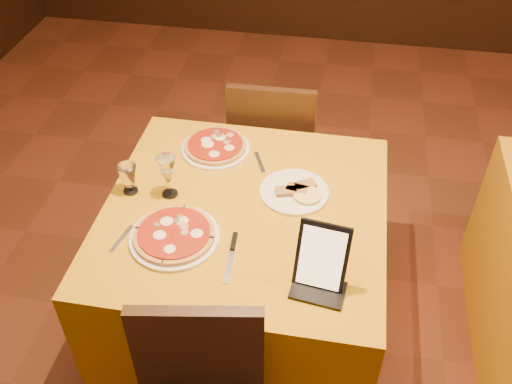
% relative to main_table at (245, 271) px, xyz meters
% --- Properties ---
extents(main_table, '(1.10, 1.10, 0.75)m').
position_rel_main_table_xyz_m(main_table, '(0.00, 0.00, 0.00)').
color(main_table, '#C98A0C').
rests_on(main_table, floor).
extents(chair_main_far, '(0.46, 0.46, 0.91)m').
position_rel_main_table_xyz_m(chair_main_far, '(0.00, 0.82, 0.08)').
color(chair_main_far, black).
rests_on(chair_main_far, floor).
extents(pizza_near, '(0.33, 0.33, 0.03)m').
position_rel_main_table_xyz_m(pizza_near, '(-0.22, -0.21, 0.39)').
color(pizza_near, white).
rests_on(pizza_near, main_table).
extents(pizza_far, '(0.30, 0.30, 0.03)m').
position_rel_main_table_xyz_m(pizza_far, '(-0.20, 0.35, 0.39)').
color(pizza_far, white).
rests_on(pizza_far, main_table).
extents(cutlet_dish, '(0.28, 0.28, 0.03)m').
position_rel_main_table_xyz_m(cutlet_dish, '(0.18, 0.12, 0.39)').
color(cutlet_dish, white).
rests_on(cutlet_dish, main_table).
extents(wine_glass, '(0.09, 0.09, 0.19)m').
position_rel_main_table_xyz_m(wine_glass, '(-0.31, 0.03, 0.47)').
color(wine_glass, '#EDE186').
rests_on(wine_glass, main_table).
extents(water_glass, '(0.08, 0.08, 0.13)m').
position_rel_main_table_xyz_m(water_glass, '(-0.47, 0.02, 0.44)').
color(water_glass, white).
rests_on(water_glass, main_table).
extents(tablet, '(0.19, 0.12, 0.23)m').
position_rel_main_table_xyz_m(tablet, '(0.32, -0.31, 0.49)').
color(tablet, black).
rests_on(tablet, main_table).
extents(knife, '(0.03, 0.22, 0.01)m').
position_rel_main_table_xyz_m(knife, '(0.00, -0.28, 0.38)').
color(knife, '#B6B7BD').
rests_on(knife, main_table).
extents(fork_near, '(0.05, 0.14, 0.01)m').
position_rel_main_table_xyz_m(fork_near, '(-0.42, -0.24, 0.38)').
color(fork_near, '#ADACB3').
rests_on(fork_near, main_table).
extents(fork_far, '(0.07, 0.14, 0.01)m').
position_rel_main_table_xyz_m(fork_far, '(0.01, 0.29, 0.38)').
color(fork_far, '#B2B1B9').
rests_on(fork_far, main_table).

